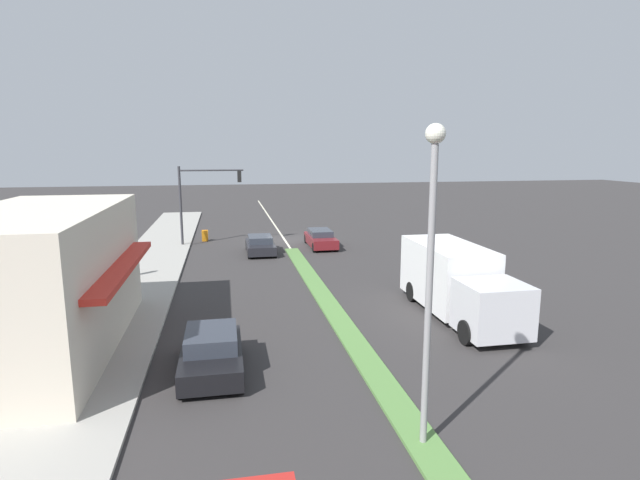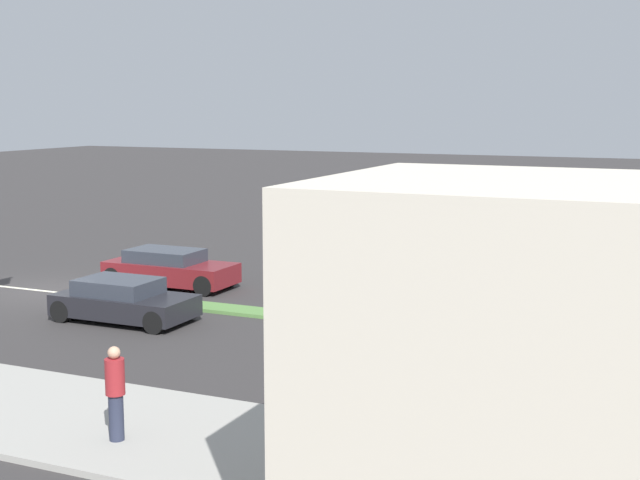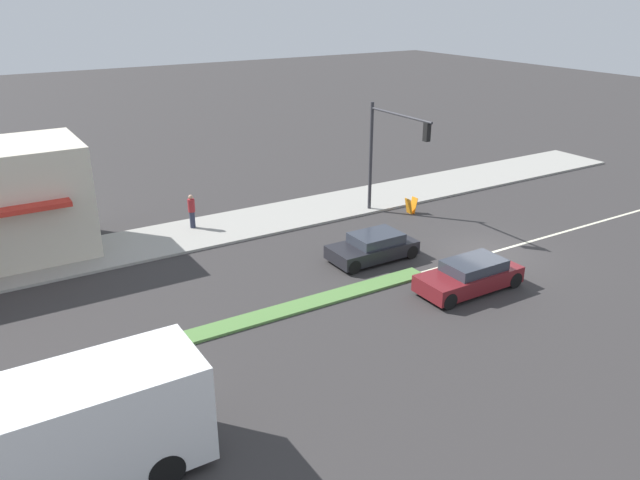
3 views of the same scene
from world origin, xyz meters
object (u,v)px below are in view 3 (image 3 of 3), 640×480
Objects in this scene: pedestrian at (192,210)px; delivery_truck at (54,440)px; traffic_signal_main at (388,143)px; sedan_dark at (373,247)px; sedan_maroon at (470,276)px; warning_aframe_sign at (411,206)px.

delivery_truck reaches higher than pedestrian.
traffic_signal_main is 6.31m from sedan_dark.
pedestrian is at bearing 29.85° from sedan_maroon.
warning_aframe_sign is at bearing -60.42° from delivery_truck.
traffic_signal_main is at bearing 86.02° from warning_aframe_sign.
delivery_truck reaches higher than warning_aframe_sign.
delivery_truck is 1.96× the size of sedan_dark.
sedan_maroon is at bearing -161.98° from sedan_dark.
pedestrian reaches higher than warning_aframe_sign.
traffic_signal_main reaches higher than delivery_truck.
warning_aframe_sign is 9.05m from sedan_maroon.
sedan_dark is at bearing 18.02° from sedan_maroon.
pedestrian is 0.44× the size of sedan_dark.
traffic_signal_main is 3.81m from warning_aframe_sign.
sedan_maroon is at bearing 155.19° from warning_aframe_sign.
traffic_signal_main is 0.75× the size of delivery_truck.
sedan_dark is at bearing -144.26° from pedestrian.
warning_aframe_sign is (-3.68, -10.62, -0.58)m from pedestrian.
warning_aframe_sign is at bearing -53.88° from sedan_dark.
delivery_truck is 15.88m from sedan_maroon.
sedan_dark reaches higher than warning_aframe_sign.
warning_aframe_sign is 6.47m from sedan_dark.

